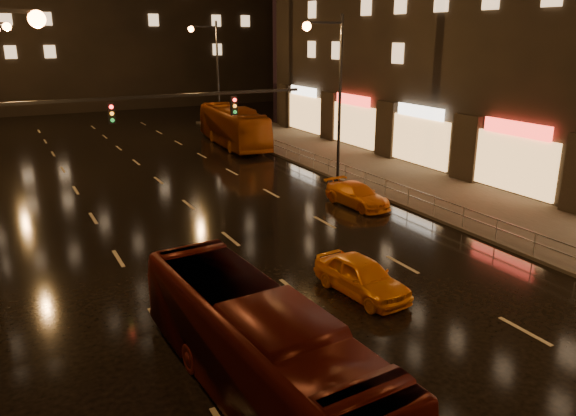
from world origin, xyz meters
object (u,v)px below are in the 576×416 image
(bus_red, at_px, (259,349))
(taxi_far, at_px, (357,195))
(bus_curb, at_px, (233,126))
(taxi_near, at_px, (362,276))

(bus_red, xyz_separation_m, taxi_far, (11.75, 12.72, -0.80))
(bus_red, xyz_separation_m, bus_curb, (12.51, 31.85, 0.18))
(bus_red, height_order, taxi_far, bus_red)
(bus_curb, xyz_separation_m, taxi_near, (-6.78, -28.12, -0.90))
(bus_red, distance_m, taxi_far, 17.33)
(bus_curb, distance_m, taxi_far, 19.17)
(taxi_near, xyz_separation_m, taxi_far, (6.02, 8.99, -0.08))
(taxi_far, bearing_deg, bus_red, -138.00)
(bus_red, distance_m, taxi_near, 6.88)
(bus_curb, height_order, taxi_far, bus_curb)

